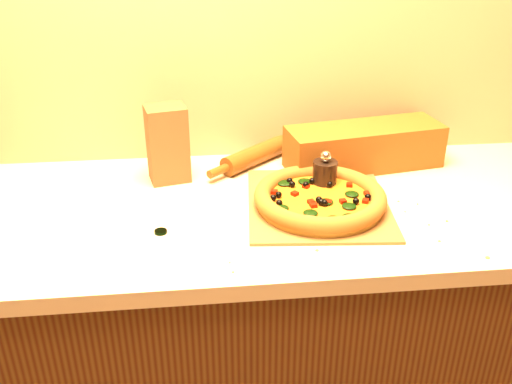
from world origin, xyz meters
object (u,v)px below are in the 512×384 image
at_px(rolling_pin, 261,153).
at_px(pepper_grinder, 325,176).
at_px(pizza, 320,198).
at_px(pizza_peel, 317,200).

bearing_deg(rolling_pin, pepper_grinder, -57.07).
bearing_deg(pizza, pizza_peel, 87.89).
xyz_separation_m(pizza_peel, pepper_grinder, (0.03, 0.05, 0.04)).
distance_m(pizza_peel, pizza, 0.04).
relative_size(pepper_grinder, rolling_pin, 0.37).
xyz_separation_m(pizza, rolling_pin, (-0.11, 0.30, -0.00)).
distance_m(pizza_peel, rolling_pin, 0.29).
distance_m(pizza, pepper_grinder, 0.09).
xyz_separation_m(pizza_peel, pizza, (-0.00, -0.04, 0.03)).
height_order(pizza_peel, pizza, pizza).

